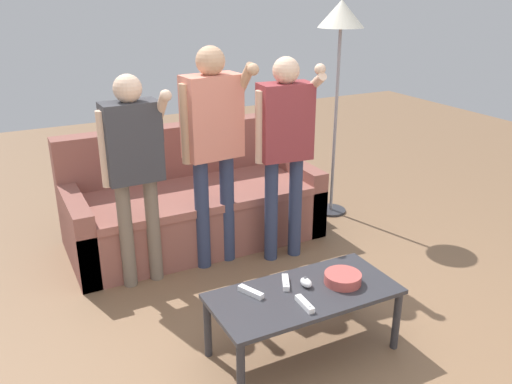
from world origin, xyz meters
The scene contains 12 objects.
ground_plane centered at (0.00, 0.00, 0.00)m, with size 12.00×12.00×0.00m, color brown.
couch centered at (0.11, 1.53, 0.30)m, with size 2.01×0.92×0.90m.
coffee_table centered at (0.13, -0.18, 0.35)m, with size 1.06×0.50×0.40m.
snack_bowl centered at (0.38, -0.20, 0.43)m, with size 0.21×0.21×0.06m, color #B24C47.
game_remote_nunchuk centered at (0.17, -0.14, 0.42)m, with size 0.06×0.09×0.05m.
floor_lamp centered at (1.46, 1.46, 1.66)m, with size 0.39×0.39×1.88m.
player_left centered at (-0.46, 1.01, 0.93)m, with size 0.44×0.32×1.48m.
player_center centered at (0.11, 1.04, 1.02)m, with size 0.50×0.36×1.62m.
player_right centered at (0.62, 0.89, 0.97)m, with size 0.45×0.34×1.54m.
game_remote_wand_near centered at (0.08, -0.07, 0.41)m, with size 0.10×0.15×0.03m.
game_remote_wand_far centered at (0.06, -0.31, 0.41)m, with size 0.04×0.16×0.03m.
game_remote_wand_spare centered at (-0.14, -0.07, 0.41)m, with size 0.10×0.16×0.03m.
Camera 1 is at (-1.28, -2.35, 2.00)m, focal length 37.58 mm.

